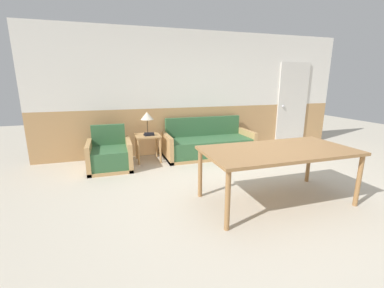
{
  "coord_description": "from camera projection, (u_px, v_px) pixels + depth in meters",
  "views": [
    {
      "loc": [
        -2.0,
        -2.99,
        1.63
      ],
      "look_at": [
        -0.65,
        1.26,
        0.53
      ],
      "focal_mm": 24.0,
      "sensor_mm": 36.0,
      "label": 1
    }
  ],
  "objects": [
    {
      "name": "side_table",
      "position": [
        148.0,
        140.0,
        5.28
      ],
      "size": [
        0.49,
        0.49,
        0.55
      ],
      "color": "tan",
      "rests_on": "ground_plane"
    },
    {
      "name": "wall_back",
      "position": [
        201.0,
        93.0,
        5.86
      ],
      "size": [
        7.2,
        0.06,
        2.7
      ],
      "color": "tan",
      "rests_on": "ground_plane"
    },
    {
      "name": "ground_plane",
      "position": [
        260.0,
        195.0,
        3.75
      ],
      "size": [
        16.0,
        16.0,
        0.0
      ],
      "primitive_type": "plane",
      "color": "beige"
    },
    {
      "name": "couch",
      "position": [
        208.0,
        145.0,
        5.68
      ],
      "size": [
        1.93,
        0.82,
        0.83
      ],
      "color": "tan",
      "rests_on": "ground_plane"
    },
    {
      "name": "dining_table",
      "position": [
        278.0,
        154.0,
        3.43
      ],
      "size": [
        2.01,
        1.03,
        0.75
      ],
      "color": "#9E7042",
      "rests_on": "ground_plane"
    },
    {
      "name": "book_stack",
      "position": [
        149.0,
        134.0,
        5.19
      ],
      "size": [
        0.22,
        0.17,
        0.06
      ],
      "color": "black",
      "rests_on": "side_table"
    },
    {
      "name": "entry_door",
      "position": [
        292.0,
        104.0,
        6.62
      ],
      "size": [
        0.87,
        0.09,
        2.08
      ],
      "color": "silver",
      "rests_on": "ground_plane"
    },
    {
      "name": "armchair",
      "position": [
        110.0,
        156.0,
        4.85
      ],
      "size": [
        0.79,
        0.8,
        0.8
      ],
      "rotation": [
        0.0,
        0.0,
        0.15
      ],
      "color": "tan",
      "rests_on": "ground_plane"
    },
    {
      "name": "table_lamp",
      "position": [
        147.0,
        116.0,
        5.26
      ],
      "size": [
        0.27,
        0.27,
        0.46
      ],
      "color": "#4C3823",
      "rests_on": "side_table"
    }
  ]
}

